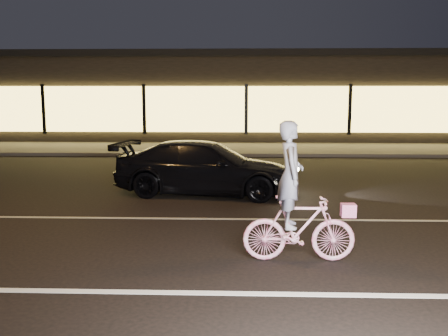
{
  "coord_description": "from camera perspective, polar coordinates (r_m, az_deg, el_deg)",
  "views": [
    {
      "loc": [
        -0.21,
        -7.15,
        2.4
      ],
      "look_at": [
        -0.48,
        0.6,
        1.19
      ],
      "focal_mm": 40.0,
      "sensor_mm": 36.0,
      "label": 1
    }
  ],
  "objects": [
    {
      "name": "sidewalk",
      "position": [
        20.29,
        2.57,
        2.18
      ],
      "size": [
        30.0,
        4.0,
        0.12
      ],
      "primitive_type": "cube",
      "color": "#383533",
      "rests_on": "ground"
    },
    {
      "name": "sedan",
      "position": [
        11.65,
        -2.03,
        0.02
      ],
      "size": [
        4.47,
        2.32,
        1.24
      ],
      "rotation": [
        0.0,
        0.0,
        1.43
      ],
      "color": "black",
      "rests_on": "ground"
    },
    {
      "name": "storefront",
      "position": [
        26.12,
        2.48,
        8.25
      ],
      "size": [
        25.4,
        8.42,
        4.2
      ],
      "color": "black",
      "rests_on": "ground"
    },
    {
      "name": "cyclist",
      "position": [
        7.1,
        8.31,
        -5.03
      ],
      "size": [
        1.59,
        0.55,
        2.0
      ],
      "rotation": [
        0.0,
        0.0,
        1.57
      ],
      "color": "#DF2E6D",
      "rests_on": "ground"
    },
    {
      "name": "lane_stripe_far",
      "position": [
        9.46,
        3.22,
        -5.86
      ],
      "size": [
        60.0,
        0.1,
        0.01
      ],
      "primitive_type": "cube",
      "color": "gray",
      "rests_on": "ground"
    },
    {
      "name": "lane_stripe_near",
      "position": [
        6.14,
        3.91,
        -14.14
      ],
      "size": [
        60.0,
        0.12,
        0.01
      ],
      "primitive_type": "cube",
      "color": "silver",
      "rests_on": "ground"
    },
    {
      "name": "ground",
      "position": [
        7.55,
        3.53,
        -9.73
      ],
      "size": [
        90.0,
        90.0,
        0.0
      ],
      "primitive_type": "plane",
      "color": "black",
      "rests_on": "ground"
    }
  ]
}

